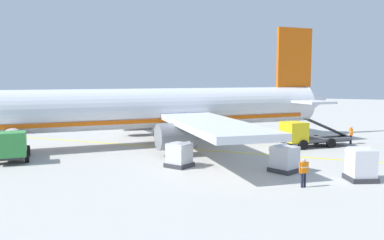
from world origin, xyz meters
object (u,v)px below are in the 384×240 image
at_px(service_truck_baggage, 305,135).
at_px(service_truck_catering, 12,142).
at_px(crew_loader_left, 304,170).
at_px(cargo_container_near, 180,155).
at_px(cargo_container_mid, 361,165).
at_px(crew_marshaller, 351,133).
at_px(airliner_foreground, 157,109).
at_px(cargo_container_far, 284,159).

bearing_deg(service_truck_baggage, service_truck_catering, 124.86).
xyz_separation_m(service_truck_baggage, crew_loader_left, (-14.12, -1.46, -0.13)).
bearing_deg(cargo_container_near, service_truck_catering, 100.97).
distance_m(service_truck_catering, cargo_container_mid, 25.50).
distance_m(service_truck_catering, crew_marshaller, 30.55).
relative_size(cargo_container_near, cargo_container_mid, 0.89).
distance_m(airliner_foreground, service_truck_catering, 13.34).
bearing_deg(cargo_container_far, service_truck_catering, 100.65).
relative_size(airliner_foreground, service_truck_baggage, 5.06).
xyz_separation_m(airliner_foreground, crew_loader_left, (-10.81, -15.05, -2.36)).
bearing_deg(cargo_container_mid, airliner_foreground, 66.62).
bearing_deg(crew_marshaller, service_truck_catering, 126.17).
bearing_deg(service_truck_catering, crew_marshaller, -53.83).
height_order(cargo_container_near, cargo_container_far, cargo_container_far).
bearing_deg(airliner_foreground, cargo_container_near, -144.43).
bearing_deg(service_truck_catering, cargo_container_near, -79.03).
height_order(cargo_container_far, crew_marshaller, cargo_container_far).
relative_size(service_truck_baggage, cargo_container_far, 2.83).
bearing_deg(crew_loader_left, cargo_container_mid, -46.67).
bearing_deg(service_truck_baggage, cargo_container_far, 178.79).
relative_size(service_truck_catering, cargo_container_far, 2.39).
distance_m(cargo_container_near, cargo_container_far, 7.38).
height_order(cargo_container_mid, crew_loader_left, cargo_container_mid).
height_order(cargo_container_near, crew_marshaller, cargo_container_near).
height_order(cargo_container_near, cargo_container_mid, cargo_container_mid).
xyz_separation_m(service_truck_catering, cargo_container_far, (3.85, -20.48, -0.50)).
relative_size(cargo_container_mid, cargo_container_far, 0.98).
bearing_deg(crew_marshaller, crew_loader_left, 171.98).
bearing_deg(crew_marshaller, cargo_container_near, 143.51).
bearing_deg(cargo_container_mid, cargo_container_far, 82.81).
xyz_separation_m(cargo_container_far, crew_marshaller, (14.18, -4.18, 0.14)).
distance_m(service_truck_baggage, crew_loader_left, 14.20).
bearing_deg(crew_loader_left, service_truck_baggage, 5.89).
relative_size(service_truck_catering, cargo_container_mid, 2.45).
distance_m(cargo_container_far, crew_marshaller, 14.78).
height_order(service_truck_baggage, crew_loader_left, service_truck_baggage).
bearing_deg(crew_loader_left, service_truck_catering, 90.76).
distance_m(cargo_container_near, crew_loader_left, 9.23).
distance_m(service_truck_baggage, service_truck_catering, 25.23).
height_order(service_truck_baggage, cargo_container_far, service_truck_baggage).
relative_size(airliner_foreground, crew_marshaller, 18.59).
bearing_deg(airliner_foreground, crew_loader_left, -125.68).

